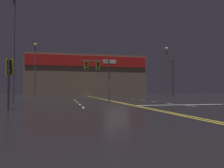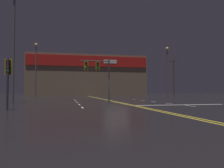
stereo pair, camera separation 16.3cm
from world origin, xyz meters
name	(u,v)px [view 2 (the right image)]	position (x,y,z in m)	size (l,w,h in m)	color
ground_plane	(117,102)	(0.00, 0.00, 0.00)	(200.00, 200.00, 0.00)	black
road_markings	(126,102)	(0.69, -0.96, 0.00)	(12.35, 60.00, 0.01)	gold
traffic_signal_median	(97,69)	(-1.94, 1.37, 3.58)	(3.28, 0.36, 4.76)	#38383D
traffic_signal_corner_southwest	(8,72)	(-8.73, -8.26, 2.29)	(0.42, 0.36, 3.12)	#38383D
streetlight_near_left	(167,65)	(12.64, 13.92, 5.88)	(0.56, 0.56, 9.18)	#59595E
streetlight_near_right	(14,33)	(-10.15, -0.60, 6.70)	(0.56, 0.56, 10.68)	#59595E
streetlight_median_approach	(36,63)	(-10.71, 19.12, 6.31)	(0.56, 0.56, 9.96)	#59595E
building_backdrop	(87,76)	(0.00, 33.91, 5.06)	(29.00, 10.23, 10.09)	#7A6651
utility_pole_row	(87,75)	(-0.62, 28.38, 5.07)	(44.96, 0.26, 10.09)	#4C3828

